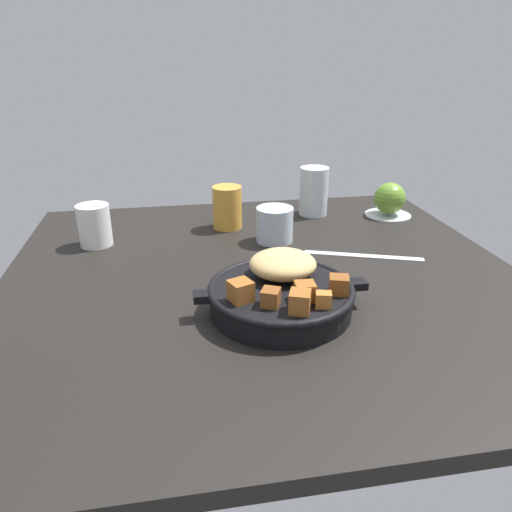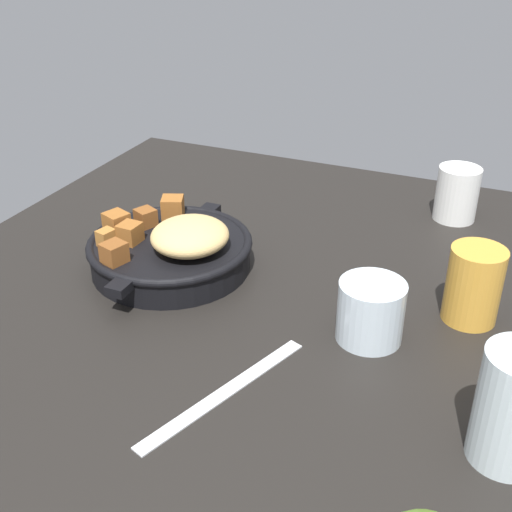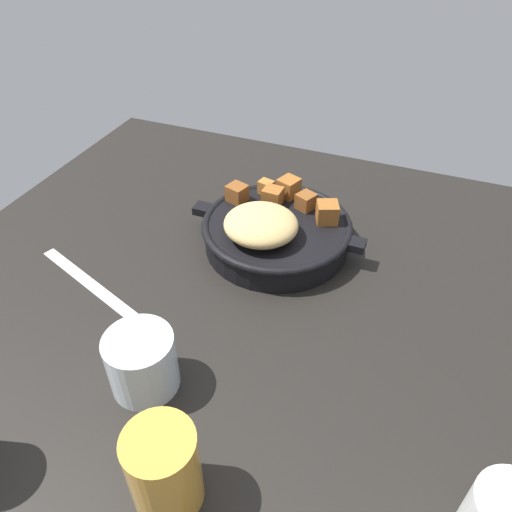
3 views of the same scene
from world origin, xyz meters
The scene contains 9 objects.
ground_plane centered at (0.00, 0.00, -1.20)cm, with size 90.53×87.47×2.40cm, color black.
cast_iron_skillet centered at (0.28, -12.56, 3.06)cm, with size 26.25×21.97×8.00cm.
saucer_plate centered at (34.97, 27.20, 0.30)cm, with size 10.73×10.73×0.60cm, color #B7BABF.
red_apple centered at (34.97, 27.20, 4.25)cm, with size 7.29×7.29×7.29cm, color olive.
butter_knife centered at (20.11, 4.87, 0.18)cm, with size 22.46×1.60×0.36cm, color silver.
white_creamer_pitcher centered at (-30.72, 19.70, 4.17)cm, with size 6.40×6.40×8.34cm, color white.
water_glass_short centered at (5.05, 15.68, 3.55)cm, with size 7.52×7.52×7.10cm, color silver.
juice_glass_amber centered at (-3.46, 25.55, 4.62)cm, with size 6.39×6.39×9.23cm, color gold.
water_glass_tall centered at (17.73, 31.45, 5.61)cm, with size 6.73×6.73×11.21cm, color silver.
Camera 1 is at (-14.70, -75.70, 36.69)cm, focal length 34.16 mm.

